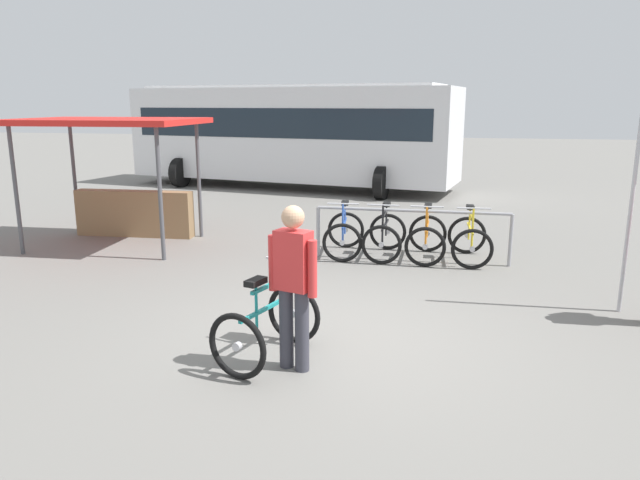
{
  "coord_description": "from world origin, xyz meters",
  "views": [
    {
      "loc": [
        1.11,
        -6.14,
        2.58
      ],
      "look_at": [
        -0.29,
        0.49,
        1.0
      ],
      "focal_mm": 33.27,
      "sensor_mm": 36.0,
      "label": 1
    }
  ],
  "objects_px": {
    "person_with_featured_bike": "(293,281)",
    "bus_distant": "(291,131)",
    "racked_bike_yellow": "(470,240)",
    "racked_bike_black": "(385,236)",
    "racked_bike_orange": "(427,238)",
    "featured_bicycle": "(274,311)",
    "market_stall": "(121,168)",
    "racked_bike_blue": "(344,234)"
  },
  "relations": [
    {
      "from": "person_with_featured_bike",
      "to": "bus_distant",
      "type": "height_order",
      "value": "bus_distant"
    },
    {
      "from": "racked_bike_yellow",
      "to": "racked_bike_black",
      "type": "bearing_deg",
      "value": 179.94
    },
    {
      "from": "racked_bike_black",
      "to": "bus_distant",
      "type": "relative_size",
      "value": 0.11
    },
    {
      "from": "racked_bike_orange",
      "to": "racked_bike_yellow",
      "type": "distance_m",
      "value": 0.7
    },
    {
      "from": "racked_bike_black",
      "to": "featured_bicycle",
      "type": "distance_m",
      "value": 4.34
    },
    {
      "from": "market_stall",
      "to": "person_with_featured_bike",
      "type": "bearing_deg",
      "value": -46.34
    },
    {
      "from": "racked_bike_blue",
      "to": "person_with_featured_bike",
      "type": "bearing_deg",
      "value": -86.52
    },
    {
      "from": "bus_distant",
      "to": "featured_bicycle",
      "type": "bearing_deg",
      "value": -76.22
    },
    {
      "from": "market_stall",
      "to": "bus_distant",
      "type": "bearing_deg",
      "value": 80.8
    },
    {
      "from": "racked_bike_blue",
      "to": "racked_bike_orange",
      "type": "height_order",
      "value": "same"
    },
    {
      "from": "racked_bike_orange",
      "to": "person_with_featured_bike",
      "type": "height_order",
      "value": "person_with_featured_bike"
    },
    {
      "from": "racked_bike_orange",
      "to": "racked_bike_black",
      "type": "bearing_deg",
      "value": 179.94
    },
    {
      "from": "bus_distant",
      "to": "racked_bike_blue",
      "type": "bearing_deg",
      "value": -69.31
    },
    {
      "from": "person_with_featured_bike",
      "to": "market_stall",
      "type": "xyz_separation_m",
      "value": [
        -4.54,
        4.76,
        0.49
      ]
    },
    {
      "from": "racked_bike_blue",
      "to": "racked_bike_yellow",
      "type": "distance_m",
      "value": 2.1
    },
    {
      "from": "person_with_featured_bike",
      "to": "market_stall",
      "type": "relative_size",
      "value": 0.51
    },
    {
      "from": "racked_bike_orange",
      "to": "racked_bike_yellow",
      "type": "bearing_deg",
      "value": -0.06
    },
    {
      "from": "racked_bike_blue",
      "to": "person_with_featured_bike",
      "type": "relative_size",
      "value": 0.71
    },
    {
      "from": "racked_bike_blue",
      "to": "racked_bike_yellow",
      "type": "xyz_separation_m",
      "value": [
        2.1,
        -0.0,
        0.0
      ]
    },
    {
      "from": "racked_bike_yellow",
      "to": "featured_bicycle",
      "type": "distance_m",
      "value": 4.77
    },
    {
      "from": "racked_bike_blue",
      "to": "market_stall",
      "type": "height_order",
      "value": "market_stall"
    },
    {
      "from": "bus_distant",
      "to": "market_stall",
      "type": "height_order",
      "value": "bus_distant"
    },
    {
      "from": "racked_bike_orange",
      "to": "market_stall",
      "type": "distance_m",
      "value": 5.76
    },
    {
      "from": "racked_bike_blue",
      "to": "featured_bicycle",
      "type": "relative_size",
      "value": 0.93
    },
    {
      "from": "racked_bike_black",
      "to": "featured_bicycle",
      "type": "height_order",
      "value": "featured_bicycle"
    },
    {
      "from": "racked_bike_blue",
      "to": "racked_bike_orange",
      "type": "relative_size",
      "value": 1.06
    },
    {
      "from": "bus_distant",
      "to": "person_with_featured_bike",
      "type": "bearing_deg",
      "value": -75.29
    },
    {
      "from": "featured_bicycle",
      "to": "market_stall",
      "type": "distance_m",
      "value": 6.25
    },
    {
      "from": "racked_bike_blue",
      "to": "racked_bike_yellow",
      "type": "height_order",
      "value": "same"
    },
    {
      "from": "racked_bike_orange",
      "to": "bus_distant",
      "type": "xyz_separation_m",
      "value": [
        -4.41,
        7.96,
        1.37
      ]
    },
    {
      "from": "racked_bike_orange",
      "to": "racked_bike_yellow",
      "type": "xyz_separation_m",
      "value": [
        0.7,
        -0.0,
        0.0
      ]
    },
    {
      "from": "featured_bicycle",
      "to": "racked_bike_blue",
      "type": "bearing_deg",
      "value": 89.92
    },
    {
      "from": "racked_bike_yellow",
      "to": "featured_bicycle",
      "type": "height_order",
      "value": "featured_bicycle"
    },
    {
      "from": "racked_bike_blue",
      "to": "featured_bicycle",
      "type": "xyz_separation_m",
      "value": [
        -0.01,
        -4.28,
        0.12
      ]
    },
    {
      "from": "racked_bike_yellow",
      "to": "person_with_featured_bike",
      "type": "relative_size",
      "value": 0.69
    },
    {
      "from": "racked_bike_black",
      "to": "racked_bike_blue",
      "type": "bearing_deg",
      "value": 179.94
    },
    {
      "from": "racked_bike_blue",
      "to": "market_stall",
      "type": "xyz_separation_m",
      "value": [
        -4.26,
        0.21,
        1.03
      ]
    },
    {
      "from": "bus_distant",
      "to": "market_stall",
      "type": "relative_size",
      "value": 3.2
    },
    {
      "from": "racked_bike_yellow",
      "to": "market_stall",
      "type": "relative_size",
      "value": 0.35
    },
    {
      "from": "racked_bike_blue",
      "to": "person_with_featured_bike",
      "type": "xyz_separation_m",
      "value": [
        0.28,
        -4.55,
        0.54
      ]
    },
    {
      "from": "bus_distant",
      "to": "racked_bike_black",
      "type": "bearing_deg",
      "value": -65.04
    },
    {
      "from": "racked_bike_blue",
      "to": "racked_bike_black",
      "type": "relative_size",
      "value": 1.05
    }
  ]
}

